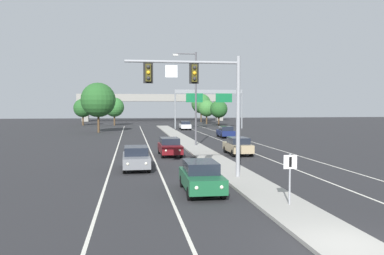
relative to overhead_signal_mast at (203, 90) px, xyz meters
The scene contains 23 objects.
ground_plane 13.19m from the overhead_signal_mast, 78.68° to the right, with size 260.00×260.00×0.00m, color #28282B.
median_island 8.42m from the overhead_signal_mast, 68.97° to the left, with size 2.40×110.00×0.15m, color #9E9B93.
lane_stripe_oncoming_center 14.38m from the overhead_signal_mast, 100.04° to the left, with size 0.14×100.00×0.01m, color silver.
lane_stripe_receding_center 15.85m from the overhead_signal_mast, 61.76° to the left, with size 0.14×100.00×0.01m, color silver.
edge_stripe_left 15.27m from the overhead_signal_mast, 113.16° to the left, with size 0.14×100.00×0.01m, color silver.
edge_stripe_right 17.58m from the overhead_signal_mast, 51.77° to the left, with size 0.14×100.00×0.01m, color silver.
overhead_signal_mast is the anchor object (origin of this frame).
median_sign_post 8.20m from the overhead_signal_mast, 69.44° to the right, with size 0.60×0.10×2.20m.
street_lamp_median 19.31m from the overhead_signal_mast, 82.52° to the left, with size 2.58×0.28×10.00m.
car_oncoming_green 5.61m from the overhead_signal_mast, 101.80° to the right, with size 1.87×4.49×1.58m.
car_oncoming_grey 7.47m from the overhead_signal_mast, 130.39° to the left, with size 1.86×4.49×1.58m.
car_oncoming_darkred 12.52m from the overhead_signal_mast, 94.04° to the left, with size 1.87×4.49×1.58m.
car_receding_tan 13.37m from the overhead_signal_mast, 65.12° to the left, with size 1.86×4.48×1.58m.
car_receding_navy 31.70m from the overhead_signal_mast, 73.85° to the left, with size 1.91×4.51×1.58m.
car_receding_white 49.27m from the overhead_signal_mast, 83.42° to the left, with size 1.91×4.51×1.58m.
highway_sign_gantry 52.16m from the overhead_signal_mast, 78.31° to the left, with size 13.28×0.42×7.50m.
overpass_bridge 90.67m from the overhead_signal_mast, 88.50° to the left, with size 42.40×6.40×7.65m.
tree_far_left_c 66.95m from the overhead_signal_mast, 96.74° to the left, with size 4.32×4.32×6.26m.
tree_far_right_b 64.21m from the overhead_signal_mast, 76.46° to the left, with size 3.86×3.86×5.59m.
tree_far_left_a 69.34m from the overhead_signal_mast, 102.33° to the left, with size 4.11×4.11×5.95m.
tree_far_left_b 44.40m from the overhead_signal_mast, 102.33° to the left, with size 5.66×5.66×8.19m.
tree_far_right_c 82.95m from the overhead_signal_mast, 79.93° to the left, with size 5.27×5.27×7.63m.
tree_far_right_a 71.67m from the overhead_signal_mast, 78.88° to the left, with size 4.00×4.00×5.79m.
Camera 1 is at (-6.55, -10.96, 4.42)m, focal length 36.85 mm.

